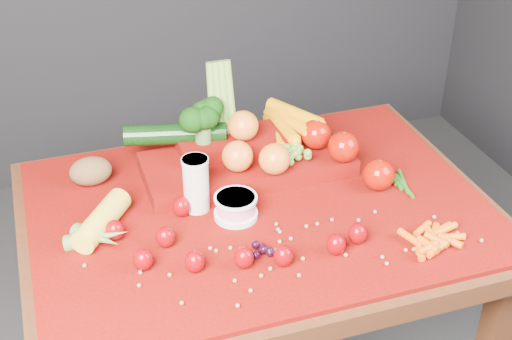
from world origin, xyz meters
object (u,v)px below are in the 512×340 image
object	(u,v)px
milk_glass	(196,182)
produce_mound	(254,149)
yogurt_bowl	(236,206)
table	(259,242)

from	to	relation	value
milk_glass	produce_mound	xyz separation A→B (m)	(0.18, 0.12, -0.01)
yogurt_bowl	produce_mound	size ratio (longest dim) A/B	0.17
yogurt_bowl	milk_glass	bearing A→B (deg)	141.35
table	produce_mound	bearing A→B (deg)	75.28
yogurt_bowl	produce_mound	distance (m)	0.21
milk_glass	produce_mound	world-z (taller)	produce_mound
milk_glass	table	bearing A→B (deg)	-14.58
yogurt_bowl	produce_mound	bearing A→B (deg)	59.80
table	milk_glass	distance (m)	0.23
yogurt_bowl	table	bearing A→B (deg)	21.11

